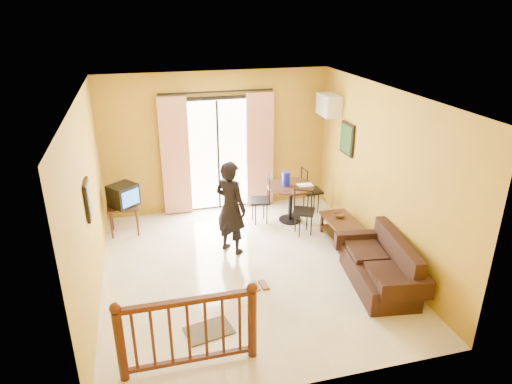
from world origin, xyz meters
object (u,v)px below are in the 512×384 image
object	(u,v)px
television	(123,195)
standing_person	(231,208)
sofa	(382,268)
dining_table	(291,193)
coffee_table	(342,227)

from	to	relation	value
television	standing_person	bearing A→B (deg)	-71.76
sofa	standing_person	size ratio (longest dim) A/B	1.05
sofa	television	bearing A→B (deg)	151.55
dining_table	coffee_table	world-z (taller)	dining_table
coffee_table	dining_table	bearing A→B (deg)	121.31
dining_table	sofa	size ratio (longest dim) A/B	0.53
dining_table	sofa	bearing A→B (deg)	-75.80
dining_table	standing_person	world-z (taller)	standing_person
television	coffee_table	size ratio (longest dim) A/B	0.65
television	dining_table	world-z (taller)	television
coffee_table	sofa	xyz separation A→B (m)	(0.00, -1.43, 0.01)
dining_table	standing_person	xyz separation A→B (m)	(-1.35, -0.86, 0.22)
coffee_table	standing_person	distance (m)	2.05
dining_table	television	bearing A→B (deg)	174.81
sofa	dining_table	bearing A→B (deg)	112.09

